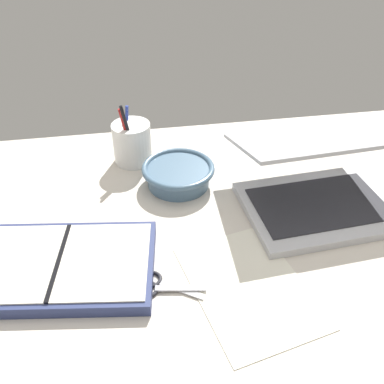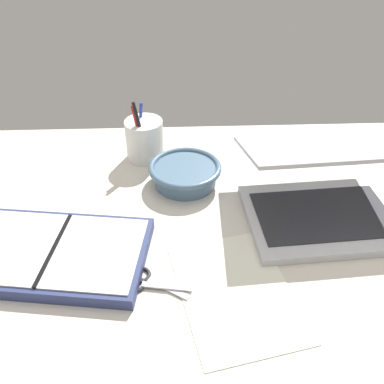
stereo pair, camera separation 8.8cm
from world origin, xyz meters
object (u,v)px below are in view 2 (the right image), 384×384
object	(u,v)px
laptop	(321,193)
scissors	(145,281)
planner	(55,253)
pen_cup	(145,139)
bowl	(185,173)

from	to	relation	value
laptop	scissors	xyz separation A→B (cm)	(-36.79, -18.62, -4.93)
planner	scissors	world-z (taller)	planner
laptop	planner	size ratio (longest dim) A/B	0.91
pen_cup	planner	xyz separation A→B (cm)	(-15.54, -35.90, -3.88)
bowl	planner	world-z (taller)	bowl
laptop	scissors	size ratio (longest dim) A/B	2.75
planner	laptop	bearing A→B (deg)	20.35
scissors	laptop	bearing A→B (deg)	48.22
laptop	pen_cup	distance (cm)	45.36
laptop	scissors	distance (cm)	41.53
pen_cup	planner	size ratio (longest dim) A/B	0.45
laptop	planner	xyz separation A→B (cm)	(-54.02, -11.88, -3.87)
laptop	bowl	size ratio (longest dim) A/B	1.99
bowl	planner	bearing A→B (deg)	-136.83
laptop	pen_cup	bearing A→B (deg)	144.14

